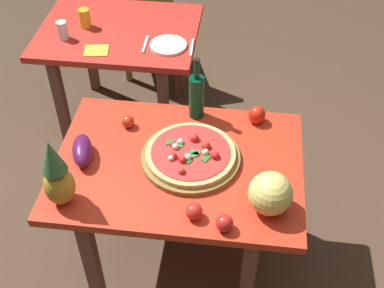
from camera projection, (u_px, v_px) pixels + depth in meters
The scene contains 20 objects.
ground_plane at pixel (181, 254), 2.79m from camera, with size 10.00×10.00×0.00m, color #4C3828.
display_table at pixel (179, 177), 2.35m from camera, with size 1.13×0.81×0.74m.
background_table at pixel (120, 45), 3.20m from camera, with size 0.99×0.76×0.74m.
dining_chair at pixel (145, 17), 3.73m from camera, with size 0.51×0.51×0.85m.
pizza_board at pixel (191, 157), 2.29m from camera, with size 0.45×0.45×0.03m, color olive.
pizza at pixel (191, 153), 2.27m from camera, with size 0.41×0.41×0.06m.
wine_bottle at pixel (196, 96), 2.44m from camera, with size 0.08×0.08×0.33m.
pineapple_left at pixel (57, 176), 2.02m from camera, with size 0.13×0.13×0.34m.
melon at pixel (270, 194), 2.03m from camera, with size 0.18×0.18×0.18m, color #E1CF67.
bell_pepper at pixel (257, 115), 2.46m from camera, with size 0.08×0.08×0.09m, color red.
eggplant at pixel (82, 150), 2.28m from camera, with size 0.20×0.09×0.09m, color #4E1547.
tomato_at_corner at pixel (194, 211), 2.03m from camera, with size 0.07×0.07×0.07m, color red.
tomato_beside_pepper at pixel (224, 223), 1.99m from camera, with size 0.07×0.07×0.07m, color red.
tomato_near_board at pixel (128, 122), 2.44m from camera, with size 0.06×0.06×0.06m, color red.
drinking_glass_juice at pixel (85, 18), 3.11m from camera, with size 0.07×0.07×0.12m, color gold.
drinking_glass_water at pixel (62, 30), 3.01m from camera, with size 0.06×0.06×0.11m, color silver.
dinner_plate at pixel (168, 45), 2.98m from camera, with size 0.22×0.22×0.02m, color white.
fork_utensil at pixel (145, 44), 2.99m from camera, with size 0.02×0.18×0.01m, color silver.
knife_utensil at pixel (192, 47), 2.97m from camera, with size 0.02×0.18×0.01m, color silver.
napkin_folded at pixel (96, 51), 2.94m from camera, with size 0.14×0.12×0.01m, color yellow.
Camera 1 is at (0.26, -1.58, 2.37)m, focal length 46.88 mm.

